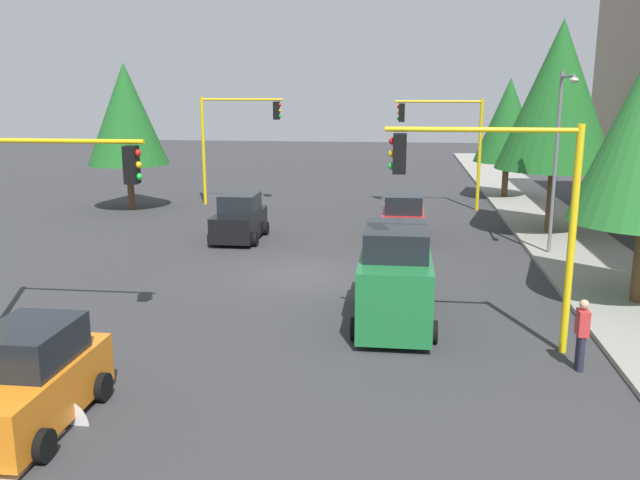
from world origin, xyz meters
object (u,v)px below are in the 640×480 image
(traffic_signal_near_left, at_px, (497,193))
(car_red, at_px, (403,219))
(street_lamp_curbside, at_px, (559,145))
(traffic_signal_far_right, at_px, (234,129))
(traffic_signal_far_left, at_px, (446,132))
(tree_opposite_side, at_px, (126,114))
(delivery_van_green, at_px, (395,278))
(tree_roadside_far, at_px, (509,120))
(pedestrian_crossing, at_px, (582,333))
(car_orange, at_px, (29,381))
(tree_roadside_mid, at_px, (559,95))
(car_black, at_px, (239,219))
(traffic_signal_near_right, at_px, (50,194))

(traffic_signal_near_left, distance_m, car_red, 12.93)
(street_lamp_curbside, bearing_deg, traffic_signal_far_right, -124.82)
(traffic_signal_far_left, height_order, traffic_signal_near_left, traffic_signal_far_left)
(tree_opposite_side, bearing_deg, traffic_signal_far_left, 96.82)
(traffic_signal_near_left, relative_size, delivery_van_green, 1.16)
(tree_roadside_far, relative_size, pedestrian_crossing, 4.11)
(tree_roadside_far, xyz_separation_m, pedestrian_crossing, (25.08, -1.88, -3.66))
(street_lamp_curbside, distance_m, pedestrian_crossing, 11.34)
(street_lamp_curbside, height_order, tree_roadside_far, street_lamp_curbside)
(car_red, bearing_deg, delivery_van_green, -1.18)
(tree_opposite_side, relative_size, tree_roadside_far, 1.10)
(street_lamp_curbside, xyz_separation_m, car_orange, (14.65, -12.77, -3.45))
(street_lamp_curbside, bearing_deg, car_orange, -41.07)
(tree_roadside_mid, xyz_separation_m, car_red, (1.62, -6.45, -5.19))
(delivery_van_green, height_order, car_black, delivery_van_green)
(traffic_signal_far_right, distance_m, pedestrian_crossing, 25.17)
(delivery_van_green, xyz_separation_m, car_orange, (6.70, -6.90, -0.39))
(pedestrian_crossing, bearing_deg, car_black, -138.46)
(car_black, height_order, car_red, same)
(pedestrian_crossing, bearing_deg, car_red, -163.15)
(traffic_signal_far_right, distance_m, tree_roadside_mid, 16.95)
(traffic_signal_far_left, height_order, car_black, traffic_signal_far_left)
(car_orange, bearing_deg, traffic_signal_far_left, 159.63)
(traffic_signal_far_right, height_order, tree_roadside_far, tree_roadside_far)
(tree_roadside_mid, relative_size, delivery_van_green, 1.93)
(tree_roadside_far, xyz_separation_m, car_black, (12.59, -12.93, -3.68))
(street_lamp_curbside, relative_size, car_red, 1.87)
(tree_opposite_side, height_order, pedestrian_crossing, tree_opposite_side)
(traffic_signal_far_left, distance_m, traffic_signal_near_left, 20.00)
(traffic_signal_far_right, distance_m, tree_roadside_far, 15.76)
(tree_opposite_side, distance_m, car_red, 16.14)
(pedestrian_crossing, bearing_deg, tree_roadside_mid, 171.04)
(traffic_signal_far_right, height_order, delivery_van_green, traffic_signal_far_right)
(traffic_signal_far_left, relative_size, tree_roadside_far, 0.84)
(traffic_signal_far_left, height_order, tree_roadside_far, tree_roadside_far)
(traffic_signal_near_right, xyz_separation_m, tree_roadside_far, (-24.00, 15.12, 0.85))
(tree_roadside_mid, bearing_deg, street_lamp_curbside, -10.33)
(car_black, height_order, pedestrian_crossing, car_black)
(traffic_signal_far_right, height_order, traffic_signal_near_left, traffic_signal_far_right)
(traffic_signal_far_right, xyz_separation_m, tree_roadside_mid, (6.00, 15.74, 1.90))
(tree_roadside_mid, bearing_deg, tree_roadside_far, -177.14)
(traffic_signal_far_right, xyz_separation_m, car_red, (7.62, 9.29, -3.29))
(delivery_van_green, relative_size, pedestrian_crossing, 2.82)
(traffic_signal_far_left, relative_size, car_black, 1.62)
(traffic_signal_near_left, xyz_separation_m, street_lamp_curbside, (-9.61, 3.52, 0.39))
(tree_opposite_side, height_order, car_red, tree_opposite_side)
(street_lamp_curbside, bearing_deg, pedestrian_crossing, -8.39)
(traffic_signal_far_right, bearing_deg, pedestrian_crossing, 32.37)
(tree_roadside_mid, bearing_deg, delivery_van_green, -28.40)
(car_orange, height_order, pedestrian_crossing, car_orange)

